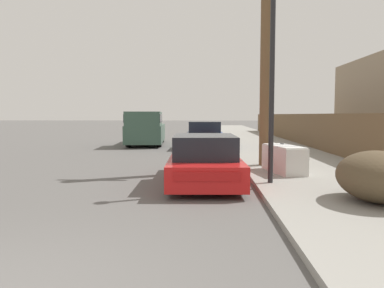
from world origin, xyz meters
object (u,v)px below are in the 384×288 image
(discarded_fridge, at_px, (284,159))
(pickup_truck, at_px, (146,129))
(car_parked_mid, at_px, (205,136))
(brush_pile, at_px, (379,176))
(street_lamp, at_px, (272,64))
(utility_pole, at_px, (266,48))
(parked_sports_car_red, at_px, (204,161))

(discarded_fridge, height_order, pickup_truck, pickup_truck)
(car_parked_mid, distance_m, pickup_truck, 3.91)
(brush_pile, bearing_deg, street_lamp, 131.62)
(utility_pole, xyz_separation_m, street_lamp, (-0.35, -3.17, -0.90))
(parked_sports_car_red, distance_m, car_parked_mid, 9.69)
(discarded_fridge, relative_size, parked_sports_car_red, 0.41)
(discarded_fridge, height_order, street_lamp, street_lamp)
(parked_sports_car_red, bearing_deg, car_parked_mid, 88.27)
(car_parked_mid, height_order, street_lamp, street_lamp)
(street_lamp, height_order, brush_pile, street_lamp)
(street_lamp, relative_size, brush_pile, 2.61)
(parked_sports_car_red, relative_size, pickup_truck, 0.79)
(discarded_fridge, bearing_deg, brush_pile, -85.82)
(pickup_truck, relative_size, utility_pole, 0.79)
(car_parked_mid, xyz_separation_m, street_lamp, (1.64, -10.30, 2.27))
(car_parked_mid, height_order, brush_pile, car_parked_mid)
(pickup_truck, height_order, utility_pole, utility_pole)
(utility_pole, height_order, street_lamp, utility_pole)
(discarded_fridge, xyz_separation_m, street_lamp, (-0.64, -1.64, 2.42))
(discarded_fridge, bearing_deg, utility_pole, 88.58)
(car_parked_mid, bearing_deg, parked_sports_car_red, -90.15)
(discarded_fridge, height_order, utility_pole, utility_pole)
(parked_sports_car_red, bearing_deg, pickup_truck, 104.35)
(pickup_truck, bearing_deg, parked_sports_car_red, 102.00)
(discarded_fridge, distance_m, brush_pile, 3.67)
(parked_sports_car_red, xyz_separation_m, utility_pole, (1.93, 2.56, 3.26))
(utility_pole, xyz_separation_m, brush_pile, (1.33, -5.06, -3.23))
(car_parked_mid, distance_m, utility_pole, 8.05)
(parked_sports_car_red, xyz_separation_m, pickup_truck, (-3.43, 11.65, 0.38))
(car_parked_mid, xyz_separation_m, utility_pole, (1.99, -7.12, 3.17))
(street_lamp, bearing_deg, pickup_truck, 112.24)
(discarded_fridge, xyz_separation_m, utility_pole, (-0.29, 1.54, 3.32))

